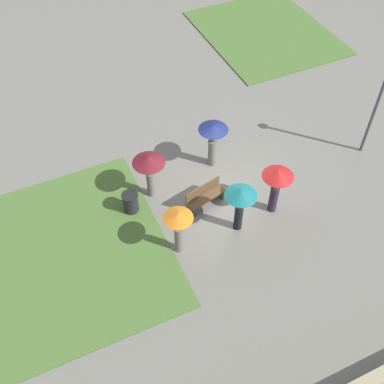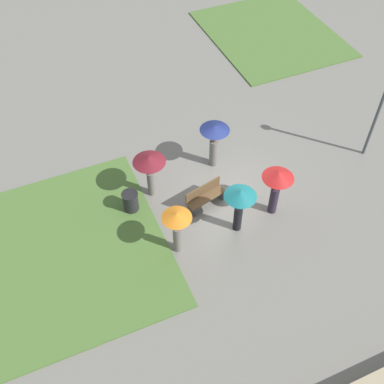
{
  "view_description": "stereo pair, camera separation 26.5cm",
  "coord_description": "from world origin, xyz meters",
  "px_view_note": "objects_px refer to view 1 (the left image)",
  "views": [
    {
      "loc": [
        -6.19,
        -10.44,
        13.38
      ],
      "look_at": [
        -1.53,
        -0.34,
        0.76
      ],
      "focal_mm": 45.0,
      "sensor_mm": 36.0,
      "label": 1
    },
    {
      "loc": [
        -5.95,
        -10.55,
        13.38
      ],
      "look_at": [
        -1.53,
        -0.34,
        0.76
      ],
      "focal_mm": 45.0,
      "sensor_mm": 36.0,
      "label": 2
    }
  ],
  "objects_px": {
    "crowd_person_red": "(277,180)",
    "crowd_person_teal": "(240,199)",
    "park_bench": "(205,195)",
    "lamp_post": "(379,99)",
    "crowd_person_orange": "(178,224)",
    "crowd_person_maroon": "(149,165)",
    "crowd_person_navy": "(213,137)",
    "trash_bin": "(131,203)"
  },
  "relations": [
    {
      "from": "crowd_person_navy",
      "to": "crowd_person_teal",
      "type": "bearing_deg",
      "value": 3.77
    },
    {
      "from": "park_bench",
      "to": "crowd_person_teal",
      "type": "distance_m",
      "value": 1.86
    },
    {
      "from": "park_bench",
      "to": "crowd_person_navy",
      "type": "bearing_deg",
      "value": 42.22
    },
    {
      "from": "crowd_person_maroon",
      "to": "crowd_person_navy",
      "type": "bearing_deg",
      "value": -39.93
    },
    {
      "from": "lamp_post",
      "to": "crowd_person_orange",
      "type": "height_order",
      "value": "lamp_post"
    },
    {
      "from": "crowd_person_navy",
      "to": "crowd_person_teal",
      "type": "distance_m",
      "value": 3.23
    },
    {
      "from": "crowd_person_orange",
      "to": "trash_bin",
      "type": "bearing_deg",
      "value": -78.91
    },
    {
      "from": "lamp_post",
      "to": "crowd_person_orange",
      "type": "xyz_separation_m",
      "value": [
        -8.56,
        -1.34,
        -1.17
      ]
    },
    {
      "from": "crowd_person_red",
      "to": "lamp_post",
      "type": "bearing_deg",
      "value": -132.78
    },
    {
      "from": "lamp_post",
      "to": "crowd_person_navy",
      "type": "bearing_deg",
      "value": 162.32
    },
    {
      "from": "park_bench",
      "to": "crowd_person_navy",
      "type": "distance_m",
      "value": 2.29
    },
    {
      "from": "crowd_person_teal",
      "to": "crowd_person_orange",
      "type": "distance_m",
      "value": 2.22
    },
    {
      "from": "trash_bin",
      "to": "crowd_person_red",
      "type": "distance_m",
      "value": 5.15
    },
    {
      "from": "crowd_person_navy",
      "to": "crowd_person_maroon",
      "type": "bearing_deg",
      "value": -65.57
    },
    {
      "from": "crowd_person_orange",
      "to": "crowd_person_maroon",
      "type": "bearing_deg",
      "value": -101.72
    },
    {
      "from": "lamp_post",
      "to": "trash_bin",
      "type": "relative_size",
      "value": 4.62
    },
    {
      "from": "crowd_person_red",
      "to": "crowd_person_maroon",
      "type": "bearing_deg",
      "value": -0.39
    },
    {
      "from": "trash_bin",
      "to": "crowd_person_teal",
      "type": "distance_m",
      "value": 3.96
    },
    {
      "from": "lamp_post",
      "to": "crowd_person_red",
      "type": "relative_size",
      "value": 1.93
    },
    {
      "from": "crowd_person_red",
      "to": "crowd_person_maroon",
      "type": "height_order",
      "value": "crowd_person_red"
    },
    {
      "from": "crowd_person_navy",
      "to": "crowd_person_orange",
      "type": "height_order",
      "value": "crowd_person_navy"
    },
    {
      "from": "lamp_post",
      "to": "crowd_person_teal",
      "type": "bearing_deg",
      "value": -168.08
    },
    {
      "from": "lamp_post",
      "to": "crowd_person_navy",
      "type": "relative_size",
      "value": 2.01
    },
    {
      "from": "crowd_person_teal",
      "to": "crowd_person_orange",
      "type": "bearing_deg",
      "value": -75.5
    },
    {
      "from": "trash_bin",
      "to": "crowd_person_maroon",
      "type": "relative_size",
      "value": 0.44
    },
    {
      "from": "park_bench",
      "to": "crowd_person_orange",
      "type": "distance_m",
      "value": 2.35
    },
    {
      "from": "trash_bin",
      "to": "crowd_person_teal",
      "type": "height_order",
      "value": "crowd_person_teal"
    },
    {
      "from": "crowd_person_navy",
      "to": "crowd_person_red",
      "type": "distance_m",
      "value": 3.12
    },
    {
      "from": "crowd_person_red",
      "to": "crowd_person_orange",
      "type": "relative_size",
      "value": 1.07
    },
    {
      "from": "park_bench",
      "to": "lamp_post",
      "type": "bearing_deg",
      "value": -14.81
    },
    {
      "from": "park_bench",
      "to": "crowd_person_red",
      "type": "bearing_deg",
      "value": -44.74
    },
    {
      "from": "crowd_person_teal",
      "to": "crowd_person_maroon",
      "type": "xyz_separation_m",
      "value": [
        -2.14,
        2.68,
        0.02
      ]
    },
    {
      "from": "crowd_person_red",
      "to": "crowd_person_teal",
      "type": "bearing_deg",
      "value": 41.33
    },
    {
      "from": "trash_bin",
      "to": "crowd_person_red",
      "type": "bearing_deg",
      "value": -24.04
    },
    {
      "from": "crowd_person_orange",
      "to": "crowd_person_navy",
      "type": "bearing_deg",
      "value": -141.61
    },
    {
      "from": "trash_bin",
      "to": "crowd_person_maroon",
      "type": "xyz_separation_m",
      "value": [
        0.94,
        0.44,
        1.09
      ]
    },
    {
      "from": "crowd_person_red",
      "to": "crowd_person_teal",
      "type": "distance_m",
      "value": 1.51
    },
    {
      "from": "crowd_person_navy",
      "to": "crowd_person_red",
      "type": "relative_size",
      "value": 0.96
    },
    {
      "from": "crowd_person_orange",
      "to": "crowd_person_teal",
      "type": "bearing_deg",
      "value": 169.72
    },
    {
      "from": "park_bench",
      "to": "crowd_person_orange",
      "type": "relative_size",
      "value": 0.83
    },
    {
      "from": "crowd_person_red",
      "to": "trash_bin",
      "type": "bearing_deg",
      "value": 9.88
    },
    {
      "from": "crowd_person_red",
      "to": "park_bench",
      "type": "bearing_deg",
      "value": 3.23
    }
  ]
}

